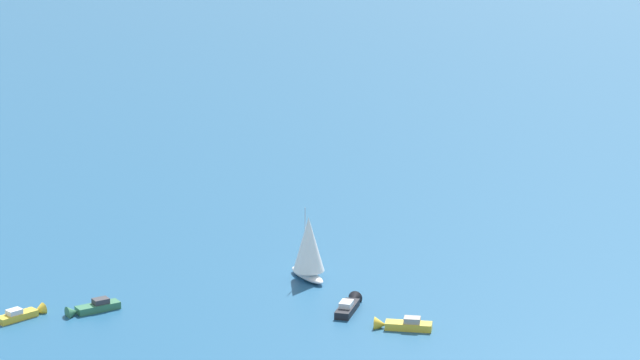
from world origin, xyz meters
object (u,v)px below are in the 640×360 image
object	(u,v)px
motorboat_near_centre	(401,325)
motorboat_ahead	(24,314)
motorboat_outer_ring_a	(349,306)
motorboat_trailing	(91,308)
sailboat_outer_ring_d	(309,248)

from	to	relation	value
motorboat_near_centre	motorboat_ahead	xyz separation A→B (m)	(-12.15, 63.22, -0.07)
motorboat_near_centre	motorboat_outer_ring_a	distance (m)	12.41
motorboat_ahead	motorboat_outer_ring_a	xyz separation A→B (m)	(18.69, -52.68, 0.09)
motorboat_trailing	motorboat_outer_ring_a	distance (m)	44.72
motorboat_trailing	sailboat_outer_ring_d	distance (m)	41.63
motorboat_trailing	motorboat_ahead	distance (m)	11.38
motorboat_outer_ring_a	motorboat_ahead	bearing A→B (deg)	109.53
motorboat_near_centre	sailboat_outer_ring_d	world-z (taller)	sailboat_outer_ring_d
sailboat_outer_ring_d	motorboat_ahead	bearing A→B (deg)	127.79
sailboat_outer_ring_d	motorboat_outer_ring_a	bearing A→B (deg)	-140.27
motorboat_outer_ring_a	sailboat_outer_ring_d	xyz separation A→B (m)	(13.48, 11.20, 5.44)
motorboat_trailing	motorboat_ahead	world-z (taller)	motorboat_trailing
motorboat_ahead	sailboat_outer_ring_d	size ratio (longest dim) A/B	0.64
motorboat_ahead	motorboat_outer_ring_a	world-z (taller)	motorboat_outer_ring_a
motorboat_ahead	sailboat_outer_ring_d	distance (m)	52.78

